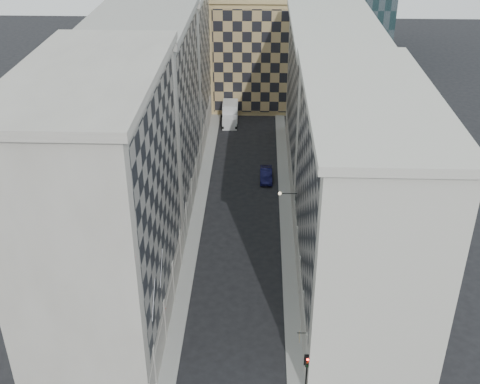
# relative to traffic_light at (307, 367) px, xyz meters

# --- Properties ---
(sidewalk_west) EXTENTS (1.50, 100.00, 0.15)m
(sidewalk_west) POSITION_rel_traffic_light_xyz_m (-11.15, 27.47, -2.88)
(sidewalk_west) COLOR #999993
(sidewalk_west) RESTS_ON ground
(sidewalk_east) EXTENTS (1.50, 100.00, 0.15)m
(sidewalk_east) POSITION_rel_traffic_light_xyz_m (-0.65, 27.47, -2.88)
(sidewalk_east) COLOR #999993
(sidewalk_east) RESTS_ON ground
(bldg_left_a) EXTENTS (10.80, 22.80, 23.70)m
(bldg_left_a) POSITION_rel_traffic_light_xyz_m (-16.78, 8.47, 8.87)
(bldg_left_a) COLOR #9E998F
(bldg_left_a) RESTS_ON ground
(bldg_left_b) EXTENTS (10.80, 22.80, 22.70)m
(bldg_left_b) POSITION_rel_traffic_light_xyz_m (-16.78, 30.47, 8.37)
(bldg_left_b) COLOR #9A978F
(bldg_left_b) RESTS_ON ground
(bldg_left_c) EXTENTS (10.80, 22.80, 21.70)m
(bldg_left_c) POSITION_rel_traffic_light_xyz_m (-16.78, 52.47, 7.87)
(bldg_left_c) COLOR #9E998F
(bldg_left_c) RESTS_ON ground
(bldg_right_a) EXTENTS (10.80, 26.80, 20.70)m
(bldg_right_a) POSITION_rel_traffic_light_xyz_m (4.98, 12.47, 7.37)
(bldg_right_a) COLOR beige
(bldg_right_a) RESTS_ON ground
(bldg_right_b) EXTENTS (10.80, 28.80, 19.70)m
(bldg_right_b) POSITION_rel_traffic_light_xyz_m (4.99, 39.47, 6.89)
(bldg_right_b) COLOR beige
(bldg_right_b) RESTS_ON ground
(tan_block) EXTENTS (16.80, 14.80, 18.80)m
(tan_block) POSITION_rel_traffic_light_xyz_m (-3.90, 65.36, 6.48)
(tan_block) COLOR tan
(tan_block) RESTS_ON ground
(flagpoles_left) EXTENTS (0.10, 6.33, 2.33)m
(flagpoles_left) POSITION_rel_traffic_light_xyz_m (-11.80, 3.47, 5.05)
(flagpoles_left) COLOR gray
(flagpoles_left) RESTS_ON ground
(bracket_lamp) EXTENTS (1.98, 0.36, 0.36)m
(bracket_lamp) POSITION_rel_traffic_light_xyz_m (-1.52, 21.47, 3.25)
(bracket_lamp) COLOR black
(bracket_lamp) RESTS_ON ground
(traffic_light) EXTENTS (0.49, 0.41, 3.91)m
(traffic_light) POSITION_rel_traffic_light_xyz_m (0.00, 0.00, 0.00)
(traffic_light) COLOR black
(traffic_light) RESTS_ON sidewalk_east
(box_truck) EXTENTS (2.44, 5.84, 3.18)m
(box_truck) POSITION_rel_traffic_light_xyz_m (-8.67, 55.35, -1.57)
(box_truck) COLOR silver
(box_truck) RESTS_ON ground
(dark_car) EXTENTS (1.64, 4.55, 1.49)m
(dark_car) POSITION_rel_traffic_light_xyz_m (-3.00, 36.14, -2.21)
(dark_car) COLOR #0F1039
(dark_car) RESTS_ON ground
(shop_sign) EXTENTS (0.79, 0.69, 0.77)m
(shop_sign) POSITION_rel_traffic_light_xyz_m (-0.48, 2.39, 0.88)
(shop_sign) COLOR black
(shop_sign) RESTS_ON ground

